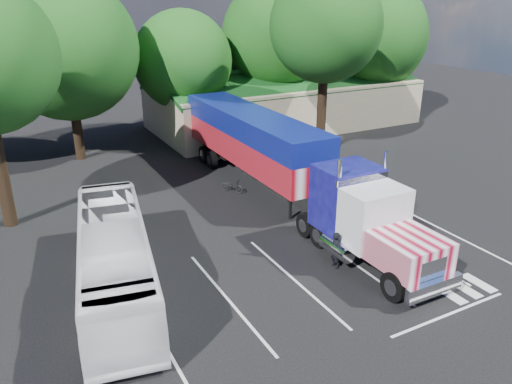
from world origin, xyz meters
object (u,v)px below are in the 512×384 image
semi_truck (275,154)px  tour_bus (115,259)px  silver_sedan (289,129)px  woman (336,250)px  bicycle (232,186)px

semi_truck → tour_bus: size_ratio=2.06×
semi_truck → silver_sedan: (7.99, 11.22, -2.06)m
semi_truck → silver_sedan: size_ratio=5.45×
woman → silver_sedan: woman is taller
woman → silver_sedan: bearing=-21.0°
semi_truck → woman: semi_truck is taller
semi_truck → tour_bus: (-11.01, -5.86, -1.19)m
semi_truck → bicycle: 3.68m
bicycle → silver_sedan: (9.89, 9.13, 0.30)m
bicycle → tour_bus: 12.16m
semi_truck → bicycle: (-1.89, 2.10, -2.36)m
woman → silver_sedan: 21.99m
woman → semi_truck: bearing=-6.3°
tour_bus → woman: bearing=-5.5°
woman → bicycle: size_ratio=1.12×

